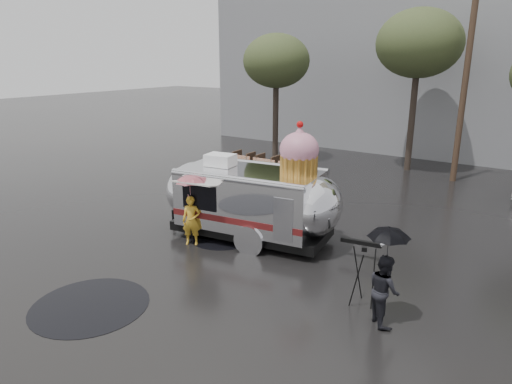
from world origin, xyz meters
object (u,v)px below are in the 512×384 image
Objects in this scene: airstream_trailer at (253,197)px; person_left at (191,221)px; person_right at (384,290)px; tripod at (363,271)px.

person_left is (-1.34, -1.50, -0.62)m from airstream_trailer.
airstream_trailer is at bearing 19.02° from person_left.
airstream_trailer is 2.11m from person_left.
person_right is (6.55, -0.94, 0.02)m from person_left.
airstream_trailer is 4.94× the size of tripod.
person_right is 1.09× the size of tripod.
airstream_trailer reaches higher than tripod.
person_left is 1.06× the size of tripod.
person_right reaches higher than tripod.
person_right is at bearing -37.30° from person_left.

